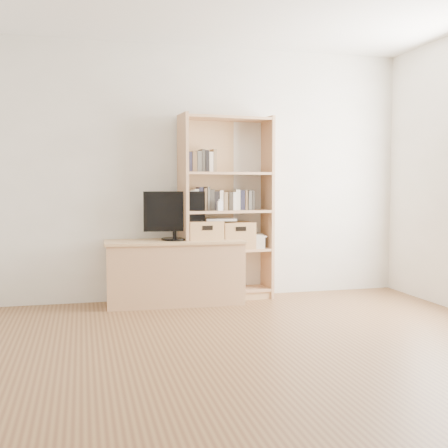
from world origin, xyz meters
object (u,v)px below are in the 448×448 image
object	(u,v)px
tv_stand	(175,273)
basket_left	(203,235)
bookshelf	(226,208)
television	(174,216)
laptop	(220,219)
baby_monitor	(220,206)
basket_right	(237,235)

from	to	relation	value
tv_stand	basket_left	size ratio (longest dim) A/B	3.74
bookshelf	television	world-z (taller)	bookshelf
tv_stand	laptop	world-z (taller)	laptop
bookshelf	baby_monitor	distance (m)	0.15
basket_left	laptop	size ratio (longest dim) A/B	1.16
baby_monitor	tv_stand	bearing A→B (deg)	165.04
basket_right	television	bearing A→B (deg)	-175.11
baby_monitor	laptop	bearing A→B (deg)	62.67
basket_right	laptop	distance (m)	0.25
tv_stand	bookshelf	xyz separation A→B (m)	(0.55, 0.08, 0.64)
tv_stand	laptop	size ratio (longest dim) A/B	4.32
bookshelf	laptop	distance (m)	0.13
baby_monitor	basket_left	bearing A→B (deg)	140.19
laptop	television	bearing A→B (deg)	-167.44
baby_monitor	basket_left	world-z (taller)	baby_monitor
tv_stand	baby_monitor	world-z (taller)	baby_monitor
television	laptop	size ratio (longest dim) A/B	1.97
television	basket_left	bearing A→B (deg)	12.47
basket_left	laptop	xyz separation A→B (m)	(0.18, 0.01, 0.16)
baby_monitor	basket_left	xyz separation A→B (m)	(-0.16, 0.09, -0.30)
television	basket_right	size ratio (longest dim) A/B	1.83
television	baby_monitor	size ratio (longest dim) A/B	6.36
tv_stand	laptop	bearing A→B (deg)	9.77
bookshelf	basket_right	size ratio (longest dim) A/B	5.69
basket_right	laptop	world-z (taller)	laptop
bookshelf	tv_stand	bearing A→B (deg)	-176.79
laptop	bookshelf	bearing A→B (deg)	21.43
bookshelf	baby_monitor	xyz separation A→B (m)	(-0.09, -0.11, 0.03)
bookshelf	basket_left	xyz separation A→B (m)	(-0.25, -0.03, -0.27)
television	laptop	bearing A→B (deg)	9.69
bookshelf	television	bearing A→B (deg)	-176.79
bookshelf	basket_left	bearing A→B (deg)	-178.81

